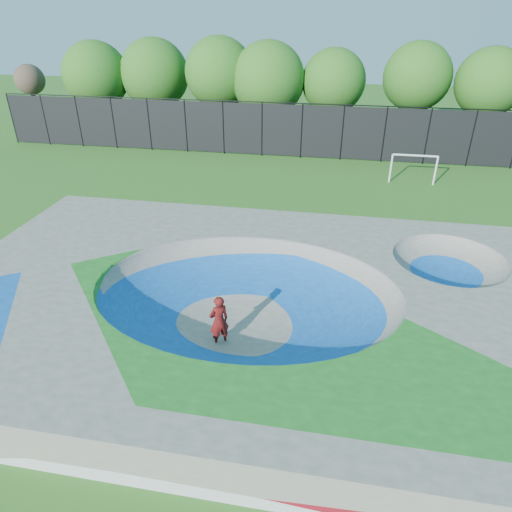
{
  "coord_description": "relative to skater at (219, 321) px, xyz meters",
  "views": [
    {
      "loc": [
        2.76,
        -13.32,
        10.23
      ],
      "look_at": [
        -0.2,
        3.0,
        1.1
      ],
      "focal_mm": 32.0,
      "sensor_mm": 36.0,
      "label": 1
    }
  ],
  "objects": [
    {
      "name": "treeline",
      "position": [
        1.8,
        27.41,
        4.17
      ],
      "size": [
        53.02,
        7.72,
        8.5
      ],
      "color": "#412E20",
      "rests_on": "ground"
    },
    {
      "name": "soccer_goal",
      "position": [
        8.33,
        17.95,
        0.36
      ],
      "size": [
        2.91,
        0.12,
        1.92
      ],
      "color": "silver",
      "rests_on": "ground"
    },
    {
      "name": "skater",
      "position": [
        0.0,
        0.0,
        0.0
      ],
      "size": [
        0.84,
        0.8,
        1.93
      ],
      "primitive_type": "imported",
      "rotation": [
        0.0,
        0.0,
        3.82
      ],
      "color": "#B3140E",
      "rests_on": "ground"
    },
    {
      "name": "skate_deck",
      "position": [
        0.66,
        1.43,
        -0.21
      ],
      "size": [
        22.0,
        14.0,
        1.5
      ],
      "primitive_type": "cube",
      "color": "gray",
      "rests_on": "ground"
    },
    {
      "name": "fence",
      "position": [
        0.66,
        22.43,
        1.13
      ],
      "size": [
        48.09,
        0.09,
        4.04
      ],
      "color": "black",
      "rests_on": "ground"
    },
    {
      "name": "skateboard",
      "position": [
        0.0,
        0.0,
        -0.94
      ],
      "size": [
        0.72,
        0.7,
        0.05
      ],
      "primitive_type": "cube",
      "rotation": [
        0.0,
        0.0,
        0.76
      ],
      "color": "black",
      "rests_on": "ground"
    },
    {
      "name": "ground",
      "position": [
        0.66,
        1.43,
        -0.96
      ],
      "size": [
        120.0,
        120.0,
        0.0
      ],
      "primitive_type": "plane",
      "color": "#275C19",
      "rests_on": "ground"
    }
  ]
}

